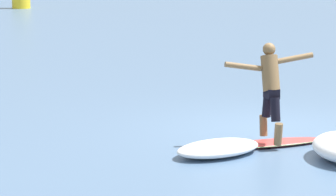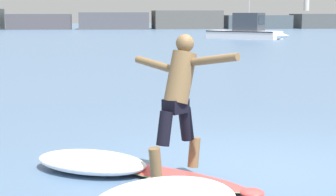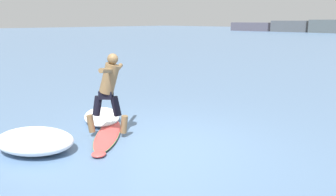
% 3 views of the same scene
% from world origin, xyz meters
% --- Properties ---
extents(ground_plane, '(200.00, 200.00, 0.00)m').
position_xyz_m(ground_plane, '(0.00, 0.00, 0.00)').
color(ground_plane, slate).
extents(surfboard, '(1.77, 1.73, 0.23)m').
position_xyz_m(surfboard, '(-1.05, -0.40, 0.05)').
color(surfboard, '#DD4441').
rests_on(surfboard, ground).
extents(surfer, '(1.05, 1.21, 1.60)m').
position_xyz_m(surfer, '(-1.03, -0.33, 1.02)').
color(surfer, brown).
rests_on(surfer, surfboard).
extents(wave_foam_at_tail, '(1.66, 1.44, 0.23)m').
position_xyz_m(wave_foam_at_tail, '(-2.04, 0.14, 0.12)').
color(wave_foam_at_tail, white).
rests_on(wave_foam_at_tail, ground).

